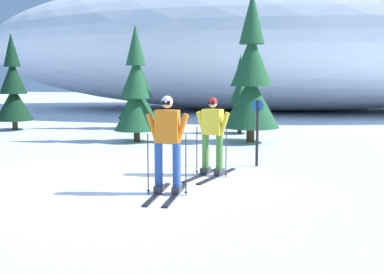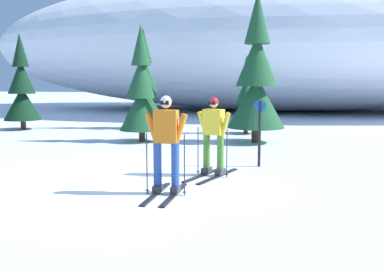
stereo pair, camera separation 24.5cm
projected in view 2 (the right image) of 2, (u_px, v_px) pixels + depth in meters
name	position (u px, v px, depth m)	size (l,w,h in m)	color
ground_plane	(108.00, 178.00, 9.63)	(120.00, 120.00, 0.00)	white
skier_orange_jacket	(166.00, 143.00, 8.21)	(0.80, 1.68, 1.80)	black
skier_yellow_jacket	(213.00, 135.00, 9.82)	(0.96, 1.85, 1.71)	black
pine_tree_far_left	(22.00, 90.00, 18.80)	(1.54, 1.54, 3.98)	#47301E
pine_tree_center_left	(144.00, 87.00, 19.19)	(1.64, 1.64, 4.25)	#47301E
pine_tree_center	(141.00, 93.00, 15.12)	(1.50, 1.50, 3.89)	#47301E
pine_tree_center_right	(246.00, 101.00, 17.43)	(1.17, 1.17, 3.03)	#47301E
pine_tree_far_right	(256.00, 80.00, 14.84)	(1.91, 1.91, 4.95)	#47301E
snow_ridge_background	(281.00, 45.00, 30.24)	(40.36, 19.77, 8.76)	white
trail_marker_post	(260.00, 129.00, 10.82)	(0.28, 0.07, 1.61)	black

